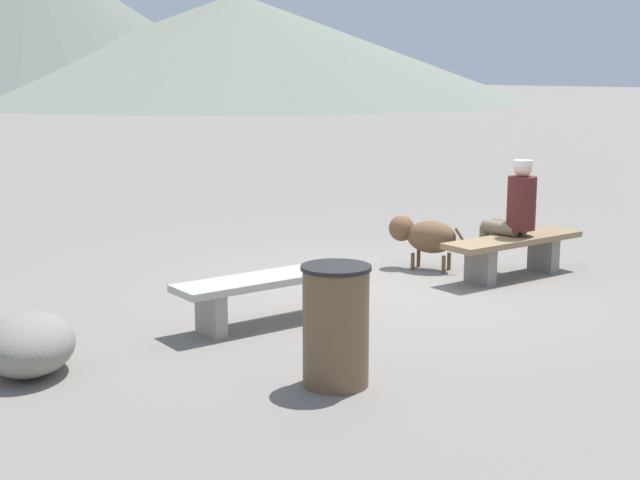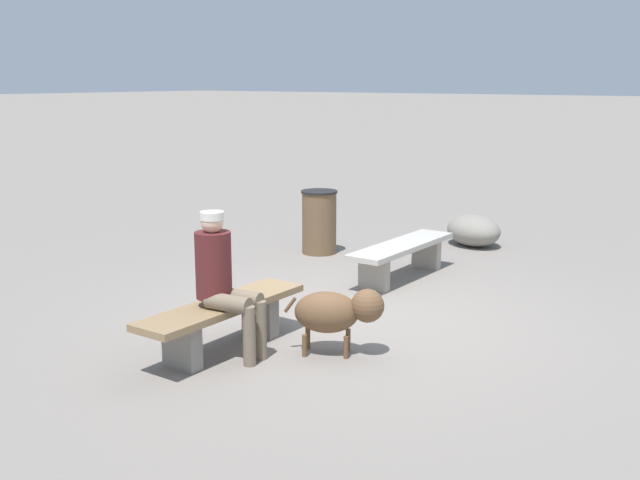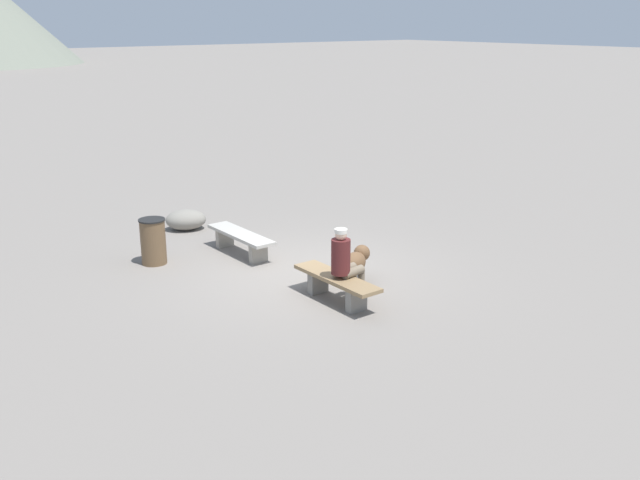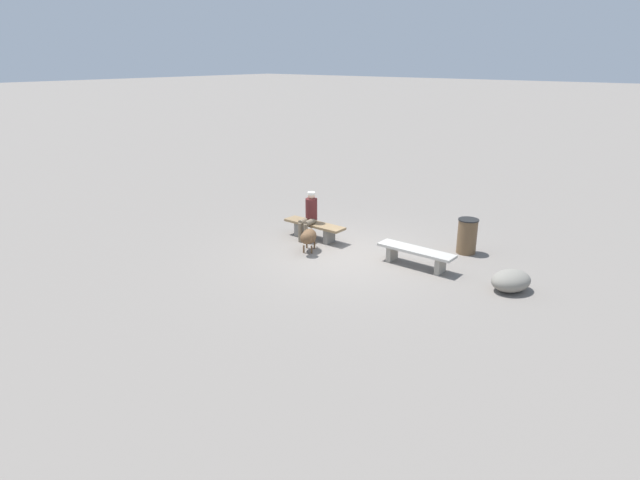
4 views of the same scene
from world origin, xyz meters
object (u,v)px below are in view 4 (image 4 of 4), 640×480
seated_person (310,213)px  trash_bin (467,236)px  dog (308,237)px  bench_right (314,228)px  bench_left (416,254)px  boulder (511,281)px

seated_person → trash_bin: 4.12m
dog → bench_right: bearing=-177.4°
bench_left → trash_bin: trash_bin is taller
boulder → trash_bin: bearing=-42.6°
dog → trash_bin: bearing=99.6°
dog → boulder: 4.94m
bench_left → dog: bearing=17.6°
bench_right → bench_left: bearing=179.1°
bench_right → dog: (-0.53, 0.88, 0.08)m
bench_right → trash_bin: 3.99m
bench_left → bench_right: bench_right is taller
bench_left → bench_right: size_ratio=1.04×
seated_person → dog: (-0.62, 0.79, -0.34)m
seated_person → dog: size_ratio=1.60×
seated_person → boulder: seated_person is taller
dog → trash_bin: 3.99m
bench_left → trash_bin: size_ratio=2.12×
dog → boulder: dog is taller
bench_left → dog: size_ratio=2.31×
bench_left → dog: (2.61, 0.82, 0.07)m
bench_left → boulder: size_ratio=2.10×
bench_right → dog: dog is taller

